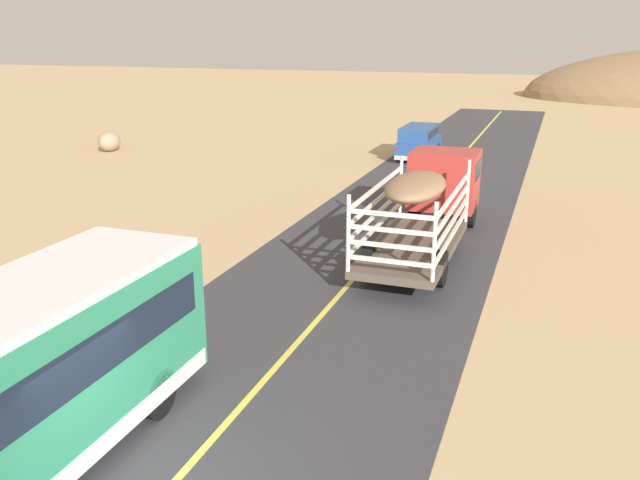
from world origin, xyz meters
TOP-DOWN VIEW (x-y plane):
  - livestock_truck at (1.48, 15.51)m, footprint 2.53×9.70m
  - car_far at (-2.39, 31.57)m, footprint 1.90×4.62m
  - boulder_near_shoulder at (-21.38, 27.37)m, footprint 1.20×1.65m

SIDE VIEW (x-z plane):
  - boulder_near_shoulder at x=-21.38m, z-range 0.00..1.24m
  - car_far at x=-2.39m, z-range 0.12..2.05m
  - livestock_truck at x=1.48m, z-range 0.28..3.30m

